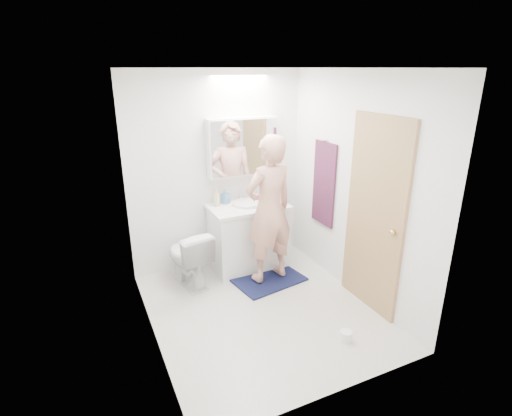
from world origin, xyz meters
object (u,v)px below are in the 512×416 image
vanity_cabinet (248,238)px  soap_bottle_b (225,196)px  toilet (188,257)px  person (269,210)px  medicine_cabinet (242,147)px  soap_bottle_a (217,197)px  toothbrush_cup (262,195)px  toilet_paper_roll (346,336)px

vanity_cabinet → soap_bottle_b: size_ratio=4.90×
toilet → soap_bottle_b: size_ratio=3.71×
person → vanity_cabinet: bearing=-91.2°
vanity_cabinet → medicine_cabinet: 1.13m
soap_bottle_a → soap_bottle_b: bearing=13.6°
person → soap_bottle_b: 0.69m
person → soap_bottle_a: 0.72m
vanity_cabinet → toothbrush_cup: toothbrush_cup is taller
medicine_cabinet → person: bearing=-86.7°
vanity_cabinet → person: (0.06, -0.45, 0.51)m
vanity_cabinet → person: bearing=-81.8°
vanity_cabinet → toilet_paper_roll: vanity_cabinet is taller
vanity_cabinet → soap_bottle_a: soap_bottle_a is taller
vanity_cabinet → toothbrush_cup: (0.27, 0.16, 0.47)m
person → toilet: bearing=-30.1°
toilet_paper_roll → toilet: bearing=122.4°
toilet_paper_roll → person: bearing=96.9°
toilet → toothbrush_cup: toothbrush_cup is taller
vanity_cabinet → toilet: (-0.81, -0.11, -0.05)m
vanity_cabinet → soap_bottle_b: 0.60m
toilet → soap_bottle_b: soap_bottle_b is taller
vanity_cabinet → toothbrush_cup: bearing=30.2°
soap_bottle_b → medicine_cabinet: bearing=6.9°
toilet → person: bearing=148.5°
toilet → toilet_paper_roll: bearing=111.6°
toilet → vanity_cabinet: bearing=177.4°
toothbrush_cup → toilet_paper_roll: 2.07m
vanity_cabinet → toilet_paper_roll: (0.22, -1.74, -0.34)m
medicine_cabinet → soap_bottle_b: medicine_cabinet is taller
medicine_cabinet → toilet: medicine_cabinet is taller
toothbrush_cup → toilet_paper_roll: size_ratio=0.86×
vanity_cabinet → toilet_paper_roll: size_ratio=8.18×
toilet → soap_bottle_a: bearing=-160.9°
vanity_cabinet → toilet: 0.82m
toilet → medicine_cabinet: bearing=-169.4°
vanity_cabinet → toilet_paper_roll: bearing=-82.8°
medicine_cabinet → toilet_paper_roll: 2.44m
toilet → person: size_ratio=0.40×
medicine_cabinet → toilet_paper_roll: bearing=-84.3°
toothbrush_cup → medicine_cabinet: bearing=168.7°
medicine_cabinet → soap_bottle_a: (-0.37, -0.06, -0.57)m
medicine_cabinet → toilet_paper_roll: (0.20, -1.95, -1.45)m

